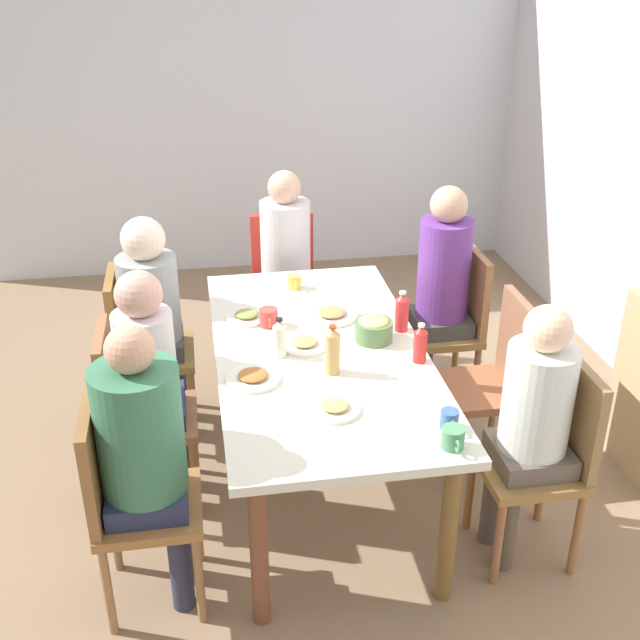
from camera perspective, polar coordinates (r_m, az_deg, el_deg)
ground_plane at (r=3.95m, az=0.00°, el=-11.52°), size 6.72×6.72×0.00m
wall_left at (r=6.05m, az=-4.67°, el=15.71°), size 0.12×4.16×2.60m
dining_table at (r=3.58m, az=0.00°, el=-3.30°), size 1.84×0.94×0.73m
chair_0 at (r=3.40m, az=16.21°, el=-9.11°), size 0.40×0.40×0.90m
person_0 at (r=3.26m, az=15.15°, el=-6.68°), size 0.30×0.30×1.18m
chair_1 at (r=4.16m, az=-13.03°, el=-1.71°), size 0.40×0.40×0.90m
person_1 at (r=4.06m, az=-12.06°, el=0.99°), size 0.30×0.30×1.19m
chair_2 at (r=3.63m, az=-13.39°, el=-6.23°), size 0.40×0.40×0.90m
person_2 at (r=3.53m, az=-12.19°, el=-3.66°), size 0.30×0.30×1.17m
chair_3 at (r=3.86m, az=12.53°, el=-3.98°), size 0.40×0.40×0.90m
chair_4 at (r=4.79m, az=-2.58°, el=2.90°), size 0.40×0.40×0.90m
person_4 at (r=4.63m, az=-2.49°, el=4.84°), size 0.30×0.30×1.21m
chair_5 at (r=4.37m, az=9.69°, el=0.03°), size 0.40×0.40×0.90m
person_5 at (r=4.24m, az=8.77°, el=2.78°), size 0.30×0.30×1.27m
chair_6 at (r=3.13m, az=-13.88°, el=-12.25°), size 0.40×0.40×0.90m
person_6 at (r=2.99m, az=-12.62°, el=-8.83°), size 0.32×0.32×1.22m
plate_0 at (r=3.83m, az=0.84°, el=0.40°), size 0.25×0.25×0.04m
plate_1 at (r=3.31m, az=-4.87°, el=-4.18°), size 0.23×0.23×0.04m
plate_2 at (r=3.11m, az=1.08°, el=-6.40°), size 0.20×0.20×0.04m
plate_3 at (r=3.83m, az=-5.31°, el=0.27°), size 0.21×0.21×0.04m
plate_4 at (r=3.56m, az=-1.15°, el=-1.77°), size 0.21×0.21×0.04m
bowl_0 at (r=3.61m, az=3.91°, el=-0.63°), size 0.18×0.18×0.11m
cup_0 at (r=3.74m, az=-3.74°, el=0.17°), size 0.12×0.09×0.09m
cup_1 at (r=2.93m, az=9.62°, el=-8.43°), size 0.12×0.09×0.08m
cup_2 at (r=4.13m, az=-1.86°, el=2.79°), size 0.11×0.07×0.07m
cup_3 at (r=3.04m, az=9.38°, el=-7.14°), size 0.11×0.07×0.07m
bottle_0 at (r=3.69m, az=5.95°, el=0.56°), size 0.06×0.06×0.20m
bottle_1 at (r=3.46m, az=-2.93°, el=-1.34°), size 0.06×0.06×0.19m
bottle_2 at (r=3.32m, az=0.91°, el=-2.23°), size 0.06×0.06×0.22m
bottle_3 at (r=3.44m, az=7.28°, el=-1.74°), size 0.06×0.06×0.18m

